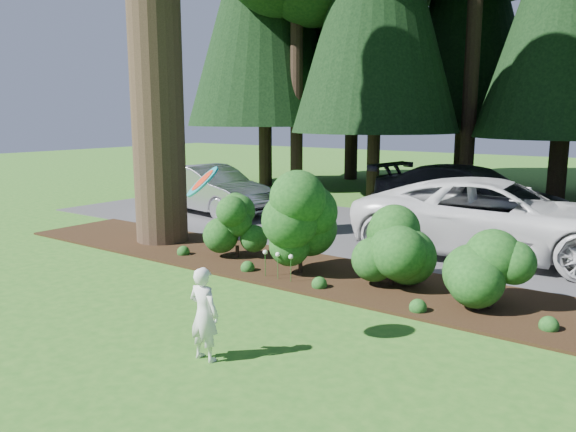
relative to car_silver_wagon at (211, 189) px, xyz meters
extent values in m
plane|color=#29631C|center=(6.45, -7.05, -0.78)|extent=(80.00, 80.00, 0.00)
cube|color=black|center=(6.45, -3.80, -0.75)|extent=(16.00, 2.50, 0.05)
cube|color=#38383A|center=(6.45, 0.45, -0.76)|extent=(22.00, 6.00, 0.03)
sphere|color=#133F13|center=(4.45, -3.85, -0.12)|extent=(1.08, 1.08, 1.08)
cylinder|color=black|center=(4.45, -3.85, -0.63)|extent=(0.08, 0.08, 0.30)
sphere|color=#133F13|center=(6.25, -4.05, 0.16)|extent=(1.35, 1.35, 1.35)
cylinder|color=black|center=(6.25, -4.05, -0.63)|extent=(0.08, 0.08, 0.30)
sphere|color=#133F13|center=(8.05, -3.75, 0.05)|extent=(1.26, 1.26, 1.26)
cylinder|color=black|center=(8.05, -3.75, -0.63)|extent=(0.08, 0.08, 0.30)
sphere|color=#133F13|center=(9.85, -3.95, -0.06)|extent=(1.17, 1.17, 1.17)
cylinder|color=black|center=(9.85, -3.95, -0.63)|extent=(0.08, 0.08, 0.30)
cylinder|color=#133F13|center=(5.85, -4.65, -0.53)|extent=(0.01, 0.01, 0.50)
sphere|color=white|center=(5.85, -4.65, -0.26)|extent=(0.09, 0.09, 0.09)
cylinder|color=#133F13|center=(6.15, -4.65, -0.53)|extent=(0.01, 0.01, 0.50)
sphere|color=white|center=(6.15, -4.65, -0.26)|extent=(0.09, 0.09, 0.09)
cylinder|color=#133F13|center=(6.45, -4.65, -0.53)|extent=(0.01, 0.01, 0.50)
sphere|color=white|center=(6.45, -4.65, -0.26)|extent=(0.09, 0.09, 0.09)
cylinder|color=black|center=(-3.05, 6.95, 4.12)|extent=(0.50, 0.50, 9.80)
cone|color=black|center=(-3.05, 6.95, 6.92)|extent=(6.16, 6.16, 10.50)
cylinder|color=black|center=(-0.55, 7.45, 3.77)|extent=(0.50, 0.50, 9.10)
cylinder|color=black|center=(2.45, 7.95, 4.47)|extent=(0.50, 0.50, 10.50)
cylinder|color=black|center=(5.45, 6.45, 3.60)|extent=(0.50, 0.50, 8.75)
cylinder|color=black|center=(8.45, 7.45, 4.82)|extent=(0.50, 0.50, 11.20)
cylinder|color=black|center=(-1.55, 11.45, 4.82)|extent=(0.50, 0.50, 11.20)
cylinder|color=black|center=(3.95, 10.95, 4.47)|extent=(0.50, 0.50, 10.50)
imported|color=#A8A9AD|center=(0.00, 0.00, 0.00)|extent=(4.72, 2.30, 1.49)
imported|color=silver|center=(8.92, -0.43, 0.10)|extent=(6.33, 3.38, 1.69)
imported|color=black|center=(7.32, 2.70, 0.09)|extent=(6.01, 3.14, 1.66)
imported|color=white|center=(7.45, -7.93, -0.17)|extent=(0.45, 0.30, 1.22)
cylinder|color=teal|center=(7.35, -7.79, 1.49)|extent=(0.60, 0.45, 0.52)
cylinder|color=red|center=(7.35, -7.79, 1.50)|extent=(0.42, 0.32, 0.36)
camera|label=1|loc=(12.26, -12.77, 2.30)|focal=35.00mm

